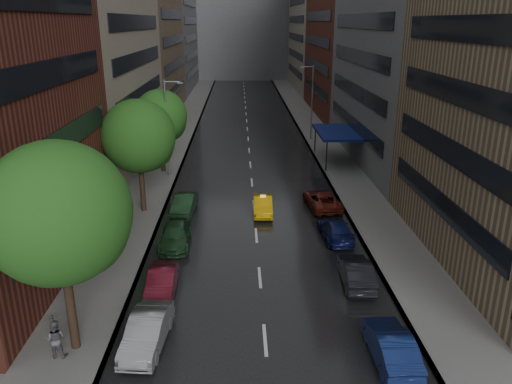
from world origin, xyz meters
TOP-DOWN VIEW (x-y plane):
  - road at (0.00, 50.00)m, footprint 14.00×140.00m
  - sidewalk_left at (-9.00, 50.00)m, footprint 4.00×140.00m
  - sidewalk_right at (9.00, 50.00)m, footprint 4.00×140.00m
  - buildings_left at (-15.00, 58.79)m, footprint 8.00×108.00m
  - buildings_right at (15.00, 56.70)m, footprint 8.05×109.10m
  - building_far at (0.00, 118.00)m, footprint 40.00×14.00m
  - tree_near at (-8.60, 3.58)m, footprint 6.08×6.08m
  - tree_mid at (-8.60, 20.82)m, footprint 5.51×5.51m
  - tree_far at (-8.60, 31.70)m, footprint 5.08×5.08m
  - taxi at (0.65, 20.22)m, footprint 1.49×4.08m
  - parked_cars_left at (-5.40, 11.82)m, footprint 2.04×21.32m
  - parked_cars_right at (5.40, 13.16)m, footprint 2.82×23.75m
  - ped_black_umbrella at (-9.19, 2.93)m, footprint 0.96×0.98m
  - street_lamp_left at (-7.72, 30.00)m, footprint 1.74×0.22m
  - street_lamp_right at (7.72, 45.00)m, footprint 1.74×0.22m
  - awning at (8.98, 35.00)m, footprint 4.00×8.00m

SIDE VIEW (x-z plane):
  - road at x=0.00m, z-range 0.00..0.01m
  - sidewalk_left at x=-9.00m, z-range 0.00..0.15m
  - sidewalk_right at x=9.00m, z-range 0.00..0.15m
  - taxi at x=0.65m, z-range 0.00..1.33m
  - parked_cars_left at x=-5.40m, z-range -0.04..1.46m
  - parked_cars_right at x=5.40m, z-range -0.04..1.46m
  - ped_black_umbrella at x=-9.19m, z-range 0.33..2.42m
  - awning at x=8.98m, z-range 1.57..4.70m
  - street_lamp_left at x=-7.72m, z-range 0.39..9.39m
  - street_lamp_right at x=7.72m, z-range 0.39..9.39m
  - tree_far at x=-8.60m, z-range 1.49..9.59m
  - tree_mid at x=-8.60m, z-range 1.62..10.40m
  - tree_near at x=-8.60m, z-range 1.79..11.48m
  - buildings_right at x=15.00m, z-range -2.97..33.03m
  - buildings_left at x=-15.00m, z-range -3.01..34.99m
  - building_far at x=0.00m, z-range 0.00..32.00m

